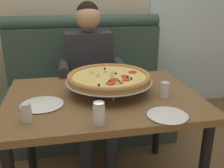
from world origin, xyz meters
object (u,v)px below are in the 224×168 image
Objects in this scene: plate_near_left at (168,114)px; shaker_parmesan at (27,114)px; shaker_pepper_flakes at (99,115)px; dining_table at (103,109)px; plate_near_right at (42,103)px; diner_main at (91,70)px; patio_chair at (162,51)px; booth_bench at (88,93)px; pizza at (109,78)px; shaker_oregano at (165,91)px.

shaker_parmesan is at bearing 173.49° from plate_near_left.
dining_table is at bearing 77.63° from shaker_pepper_flakes.
plate_near_right is at bearing 72.61° from shaker_parmesan.
plate_near_right is at bearing -117.32° from diner_main.
patio_chair reaches higher than shaker_pepper_flakes.
booth_bench reaches higher than dining_table.
shaker_parmesan is at bearing -148.05° from dining_table.
dining_table is at bearing 31.95° from shaker_parmesan.
dining_table is 12.35× the size of shaker_parmesan.
pizza is 5.76× the size of shaker_oregano.
plate_near_left is at bearing 2.02° from shaker_pepper_flakes.
diner_main is 5.20× the size of plate_near_right.
diner_main is 5.94× the size of plate_near_left.
plate_near_right is (-0.36, -0.98, 0.34)m from booth_bench.
plate_near_right is at bearing 178.14° from shaker_oregano.
diner_main is 13.27× the size of shaker_parmesan.
shaker_oregano is at bearing -63.87° from diner_main.
dining_table is 0.46m from plate_near_left.
shaker_parmesan is (-0.43, -0.90, 0.06)m from diner_main.
booth_bench is at bearing 110.02° from shaker_oregano.
pizza is (0.05, 0.05, 0.19)m from dining_table.
patio_chair is at bearing 59.73° from pizza.
booth_bench is at bearing 93.34° from pizza.
shaker_pepper_flakes is 0.13× the size of patio_chair.
plate_near_left is at bearing -108.56° from shaker_oregano.
shaker_oregano is (0.32, -0.15, -0.06)m from pizza.
shaker_oregano is at bearing 71.44° from plate_near_left.
shaker_oregano is 0.44× the size of plate_near_left.
diner_main reaches higher than patio_chair.
dining_table is 0.39m from shaker_pepper_flakes.
patio_chair is (1.22, 1.43, -0.19)m from diner_main.
booth_bench is at bearing 86.44° from shaker_pepper_flakes.
patio_chair is (1.31, 2.43, -0.26)m from shaker_pepper_flakes.
dining_table is at bearing -90.35° from diner_main.
booth_bench is 1.70m from patio_chair.
diner_main reaches higher than dining_table.
diner_main is at bearing 89.65° from dining_table.
shaker_oregano is at bearing 11.87° from shaker_parmesan.
booth_bench is 1.30m from shaker_parmesan.
pizza reaches higher than shaker_parmesan.
patio_chair reaches higher than shaker_parmesan.
shaker_oregano is 0.11× the size of patio_chair.
plate_near_left is (0.28, -1.25, 0.34)m from booth_bench.
shaker_parmesan is at bearing -146.09° from pizza.
shaker_oregano is (0.37, -0.10, 0.13)m from dining_table.
booth_bench is 16.22× the size of shaker_parmesan.
shaker_pepper_flakes is 0.53× the size of plate_near_left.
booth_bench is 6.36× the size of plate_near_right.
shaker_oregano is 0.84× the size of shaker_pepper_flakes.
dining_table is 0.20m from pizza.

